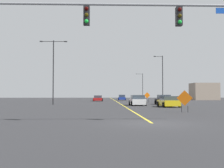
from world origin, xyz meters
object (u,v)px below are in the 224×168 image
at_px(construction_sign_left_lane, 185,99).
at_px(car_red_far, 98,98).
at_px(street_lamp_mid_left, 162,77).
at_px(car_black_passing, 164,100).
at_px(car_white_approaching, 137,100).
at_px(car_yellow_distant, 169,102).
at_px(traffic_signal_assembly, 90,25).
at_px(street_lamp_far_left, 53,67).
at_px(street_lamp_far_right, 142,85).
at_px(car_blue_mid, 122,98).
at_px(construction_sign_median_far, 147,96).

height_order(construction_sign_left_lane, car_red_far, construction_sign_left_lane).
distance_m(street_lamp_mid_left, car_black_passing, 15.97).
height_order(car_white_approaching, car_yellow_distant, car_white_approaching).
xyz_separation_m(traffic_signal_assembly, street_lamp_mid_left, (13.00, 41.32, -0.12)).
bearing_deg(traffic_signal_assembly, street_lamp_far_left, 104.72).
xyz_separation_m(street_lamp_far_right, car_black_passing, (-3.79, -49.59, -4.06)).
relative_size(car_red_far, car_yellow_distant, 1.00).
xyz_separation_m(street_lamp_mid_left, car_red_far, (-13.54, 4.37, -4.67)).
relative_size(construction_sign_left_lane, car_blue_mid, 0.50).
bearing_deg(car_black_passing, construction_sign_left_lane, -96.69).
relative_size(street_lamp_far_left, construction_sign_left_lane, 5.06).
distance_m(street_lamp_far_right, car_yellow_distant, 57.94).
xyz_separation_m(construction_sign_left_lane, car_red_far, (-8.41, 37.01, -0.58)).
height_order(street_lamp_far_right, construction_sign_median_far, street_lamp_far_right).
relative_size(street_lamp_mid_left, car_yellow_distant, 2.46).
bearing_deg(car_blue_mid, street_lamp_mid_left, -60.09).
distance_m(street_lamp_far_left, car_black_passing, 17.62).
bearing_deg(construction_sign_median_far, street_lamp_mid_left, 58.28).
bearing_deg(construction_sign_left_lane, car_black_passing, 83.31).
bearing_deg(car_yellow_distant, street_lamp_far_right, 85.08).
distance_m(construction_sign_left_lane, car_yellow_distant, 9.71).
xyz_separation_m(street_lamp_mid_left, street_lamp_far_right, (0.73, 34.60, -0.53)).
xyz_separation_m(construction_sign_median_far, car_red_far, (-9.25, 11.31, -0.64)).
bearing_deg(street_lamp_mid_left, construction_sign_median_far, -121.72).
bearing_deg(street_lamp_far_left, construction_sign_left_lane, -50.06).
distance_m(construction_sign_left_lane, car_blue_mid, 45.89).
distance_m(construction_sign_left_lane, car_white_approaching, 14.47).
height_order(construction_sign_median_far, car_blue_mid, construction_sign_median_far).
bearing_deg(construction_sign_median_far, car_yellow_distant, -89.76).
distance_m(street_lamp_mid_left, car_white_approaching, 20.37).
bearing_deg(car_red_far, car_black_passing, -61.57).
height_order(car_blue_mid, car_black_passing, car_black_passing).
relative_size(traffic_signal_assembly, construction_sign_median_far, 8.01).
distance_m(car_black_passing, car_yellow_distant, 8.09).
relative_size(traffic_signal_assembly, car_blue_mid, 3.98).
relative_size(construction_sign_median_far, car_white_approaching, 0.46).
relative_size(car_red_far, car_white_approaching, 0.93).
height_order(traffic_signal_assembly, car_white_approaching, traffic_signal_assembly).
relative_size(street_lamp_mid_left, car_white_approaching, 2.28).
bearing_deg(car_white_approaching, street_lamp_mid_left, 67.77).
height_order(street_lamp_far_right, car_red_far, street_lamp_far_right).
xyz_separation_m(traffic_signal_assembly, car_white_approaching, (5.49, 22.95, -4.69)).
height_order(construction_sign_left_lane, car_blue_mid, construction_sign_left_lane).
xyz_separation_m(street_lamp_far_left, construction_sign_median_far, (15.64, 8.01, -4.49)).
bearing_deg(car_blue_mid, street_lamp_far_left, -113.70).
xyz_separation_m(traffic_signal_assembly, car_yellow_distant, (8.78, 18.33, -4.74)).
xyz_separation_m(car_red_far, car_white_approaching, (6.03, -22.74, 0.10)).
relative_size(street_lamp_mid_left, car_red_far, 2.46).
xyz_separation_m(traffic_signal_assembly, car_blue_mid, (5.42, 54.51, -4.76)).
relative_size(car_white_approaching, car_yellow_distant, 1.08).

